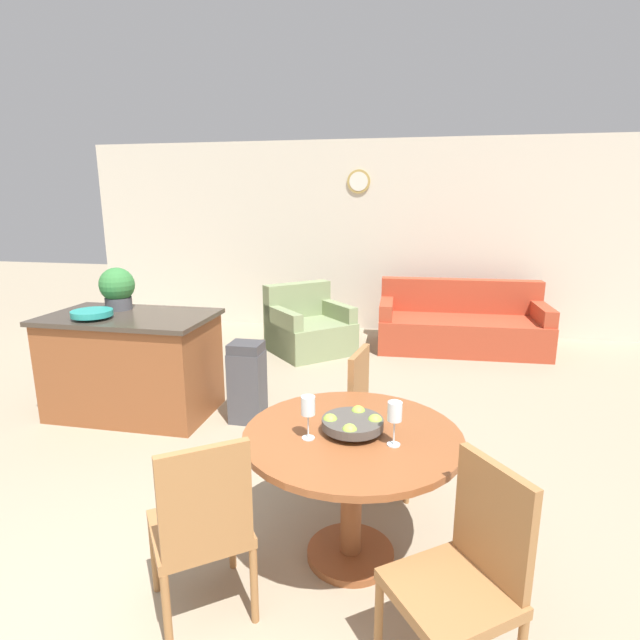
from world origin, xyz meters
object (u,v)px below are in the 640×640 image
object	(u,v)px
teal_bowl	(92,313)
fruit_bowl	(353,423)
wine_glass_right	(395,413)
kitchen_island	(133,364)
dining_chair_near_right	(467,569)
dining_chair_near_left	(202,523)
dining_table	(352,462)
potted_plant	(117,288)
wine_glass_left	(308,407)
trash_bin	(247,382)
couch	(461,326)
armchair	(308,329)
dining_chair_far_side	(375,413)

from	to	relation	value
teal_bowl	fruit_bowl	bearing A→B (deg)	-28.55
wine_glass_right	kitchen_island	distance (m)	2.90
dining_chair_near_right	teal_bowl	xyz separation A→B (m)	(-2.91, 1.89, 0.46)
dining_chair_near_left	dining_table	bearing A→B (deg)	5.53
potted_plant	dining_chair_near_left	bearing A→B (deg)	-50.98
wine_glass_left	trash_bin	distance (m)	1.95
couch	armchair	distance (m)	1.97
dining_chair_near_right	trash_bin	xyz separation A→B (m)	(-1.65, 2.12, -0.15)
wine_glass_right	couch	xyz separation A→B (m)	(0.63, 4.25, -0.60)
wine_glass_right	armchair	world-z (taller)	wine_glass_right
kitchen_island	armchair	bearing A→B (deg)	62.42
dining_chair_far_side	teal_bowl	bearing A→B (deg)	-93.07
dining_chair_far_side	kitchen_island	distance (m)	2.32
dining_table	kitchen_island	distance (m)	2.64
couch	kitchen_island	bearing A→B (deg)	-140.87
wine_glass_left	kitchen_island	size ratio (longest dim) A/B	0.15
fruit_bowl	wine_glass_right	distance (m)	0.26
trash_bin	dining_chair_near_left	bearing A→B (deg)	-75.64
dining_chair_near_right	fruit_bowl	size ratio (longest dim) A/B	2.92
dining_chair_near_right	potted_plant	xyz separation A→B (m)	(-2.91, 2.27, 0.61)
dining_chair_near_left	potted_plant	world-z (taller)	potted_plant
dining_chair_near_left	trash_bin	world-z (taller)	dining_chair_near_left
wine_glass_left	trash_bin	bearing A→B (deg)	119.19
couch	wine_glass_right	bearing A→B (deg)	-100.79
kitchen_island	teal_bowl	world-z (taller)	teal_bowl
dining_chair_near_left	dining_chair_near_right	size ratio (longest dim) A/B	1.00
dining_chair_far_side	kitchen_island	size ratio (longest dim) A/B	0.64
wine_glass_left	armchair	xyz separation A→B (m)	(-0.85, 3.74, -0.61)
fruit_bowl	wine_glass_left	distance (m)	0.26
dining_chair_near_left	dining_chair_far_side	bearing A→B (deg)	28.03
dining_table	trash_bin	xyz separation A→B (m)	(-1.12, 1.53, -0.22)
kitchen_island	potted_plant	distance (m)	0.71
dining_chair_near_left	wine_glass_left	size ratio (longest dim) A/B	4.11
wine_glass_right	dining_chair_far_side	bearing A→B (deg)	100.84
dining_chair_near_left	armchair	world-z (taller)	dining_chair_near_left
kitchen_island	fruit_bowl	bearing A→B (deg)	-34.51
wine_glass_left	teal_bowl	distance (m)	2.59
kitchen_island	potted_plant	world-z (taller)	potted_plant
dining_table	teal_bowl	distance (m)	2.74
wine_glass_right	armchair	xyz separation A→B (m)	(-1.27, 3.72, -0.61)
fruit_bowl	teal_bowl	size ratio (longest dim) A/B	0.94
wine_glass_right	kitchen_island	size ratio (longest dim) A/B	0.15
dining_chair_far_side	armchair	xyz separation A→B (m)	(-1.10, 2.84, -0.21)
couch	dining_chair_near_right	bearing A→B (deg)	-96.13
wine_glass_left	trash_bin	xyz separation A→B (m)	(-0.91, 1.63, -0.55)
dining_chair_far_side	wine_glass_right	xyz separation A→B (m)	(0.17, -0.88, 0.40)
potted_plant	trash_bin	world-z (taller)	potted_plant
teal_bowl	armchair	world-z (taller)	teal_bowl
teal_bowl	potted_plant	bearing A→B (deg)	89.24
fruit_bowl	trash_bin	xyz separation A→B (m)	(-1.12, 1.53, -0.43)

